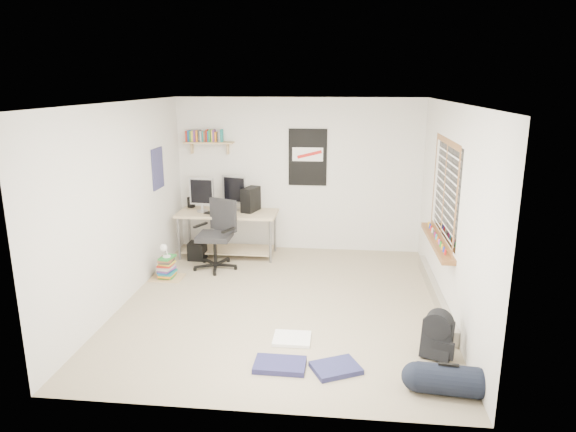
# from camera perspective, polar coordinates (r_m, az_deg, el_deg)

# --- Properties ---
(floor) EXTENTS (4.00, 4.50, 0.01)m
(floor) POSITION_cam_1_polar(r_m,az_deg,el_deg) (6.64, -0.62, -9.66)
(floor) COLOR gray
(floor) RESTS_ON ground
(ceiling) EXTENTS (4.00, 4.50, 0.01)m
(ceiling) POSITION_cam_1_polar(r_m,az_deg,el_deg) (6.06, -0.69, 12.53)
(ceiling) COLOR white
(ceiling) RESTS_ON ground
(back_wall) EXTENTS (4.00, 0.01, 2.50)m
(back_wall) POSITION_cam_1_polar(r_m,az_deg,el_deg) (8.43, 1.17, 4.55)
(back_wall) COLOR silver
(back_wall) RESTS_ON ground
(left_wall) EXTENTS (0.01, 4.50, 2.50)m
(left_wall) POSITION_cam_1_polar(r_m,az_deg,el_deg) (6.76, -17.78, 1.31)
(left_wall) COLOR silver
(left_wall) RESTS_ON ground
(right_wall) EXTENTS (0.01, 4.50, 2.50)m
(right_wall) POSITION_cam_1_polar(r_m,az_deg,el_deg) (6.32, 17.71, 0.41)
(right_wall) COLOR silver
(right_wall) RESTS_ON ground
(desk) EXTENTS (1.62, 0.81, 0.72)m
(desk) POSITION_cam_1_polar(r_m,az_deg,el_deg) (8.32, -6.66, -1.96)
(desk) COLOR tan
(desk) RESTS_ON floor
(monitor_left) EXTENTS (0.40, 0.13, 0.43)m
(monitor_left) POSITION_cam_1_polar(r_m,az_deg,el_deg) (8.25, -9.54, 1.88)
(monitor_left) COLOR #9A9A9E
(monitor_left) RESTS_ON desk
(monitor_right) EXTENTS (0.41, 0.21, 0.44)m
(monitor_right) POSITION_cam_1_polar(r_m,az_deg,el_deg) (8.30, -5.99, 2.12)
(monitor_right) COLOR #99989D
(monitor_right) RESTS_ON desk
(pc_tower) EXTENTS (0.28, 0.41, 0.39)m
(pc_tower) POSITION_cam_1_polar(r_m,az_deg,el_deg) (8.21, -4.16, 1.83)
(pc_tower) COLOR black
(pc_tower) RESTS_ON desk
(keyboard) EXTENTS (0.40, 0.28, 0.02)m
(keyboard) POSITION_cam_1_polar(r_m,az_deg,el_deg) (8.11, -8.05, 0.22)
(keyboard) COLOR black
(keyboard) RESTS_ON desk
(speaker_left) EXTENTS (0.12, 0.12, 0.18)m
(speaker_left) POSITION_cam_1_polar(r_m,az_deg,el_deg) (8.60, -10.70, 1.49)
(speaker_left) COLOR black
(speaker_left) RESTS_ON desk
(speaker_right) EXTENTS (0.10, 0.10, 0.17)m
(speaker_right) POSITION_cam_1_polar(r_m,az_deg,el_deg) (8.02, -6.39, 0.66)
(speaker_right) COLOR black
(speaker_right) RESTS_ON desk
(office_chair) EXTENTS (0.90, 0.90, 1.04)m
(office_chair) POSITION_cam_1_polar(r_m,az_deg,el_deg) (7.74, -8.16, -2.32)
(office_chair) COLOR black
(office_chair) RESTS_ON floor
(wall_shelf) EXTENTS (0.80, 0.22, 0.24)m
(wall_shelf) POSITION_cam_1_polar(r_m,az_deg,el_deg) (8.49, -8.78, 8.07)
(wall_shelf) COLOR tan
(wall_shelf) RESTS_ON back_wall
(poster_back_wall) EXTENTS (0.62, 0.03, 0.92)m
(poster_back_wall) POSITION_cam_1_polar(r_m,az_deg,el_deg) (8.34, 2.20, 6.52)
(poster_back_wall) COLOR black
(poster_back_wall) RESTS_ON back_wall
(poster_left_wall) EXTENTS (0.02, 0.42, 0.60)m
(poster_left_wall) POSITION_cam_1_polar(r_m,az_deg,el_deg) (7.80, -14.28, 5.14)
(poster_left_wall) COLOR navy
(poster_left_wall) RESTS_ON left_wall
(window) EXTENTS (0.10, 1.50, 1.26)m
(window) POSITION_cam_1_polar(r_m,az_deg,el_deg) (6.55, 16.87, 2.76)
(window) COLOR brown
(window) RESTS_ON right_wall
(baseboard_heater) EXTENTS (0.08, 2.50, 0.18)m
(baseboard_heater) POSITION_cam_1_polar(r_m,az_deg,el_deg) (6.95, 16.08, -8.27)
(baseboard_heater) COLOR #B7B2A8
(baseboard_heater) RESTS_ON floor
(backpack) EXTENTS (0.36, 0.33, 0.39)m
(backpack) POSITION_cam_1_polar(r_m,az_deg,el_deg) (5.57, 16.23, -12.99)
(backpack) COLOR black
(backpack) RESTS_ON floor
(duffel_bag) EXTENTS (0.30, 0.30, 0.55)m
(duffel_bag) POSITION_cam_1_polar(r_m,az_deg,el_deg) (5.04, 17.29, -16.98)
(duffel_bag) COLOR black
(duffel_bag) RESTS_ON floor
(tshirt) EXTENTS (0.41, 0.34, 0.04)m
(tshirt) POSITION_cam_1_polar(r_m,az_deg,el_deg) (5.75, 0.45, -13.47)
(tshirt) COLOR white
(tshirt) RESTS_ON floor
(jeans_a) EXTENTS (0.51, 0.33, 0.06)m
(jeans_a) POSITION_cam_1_polar(r_m,az_deg,el_deg) (5.26, -0.91, -16.21)
(jeans_a) COLOR #22234F
(jeans_a) RESTS_ON floor
(jeans_b) EXTENTS (0.55, 0.50, 0.06)m
(jeans_b) POSITION_cam_1_polar(r_m,az_deg,el_deg) (5.24, 5.34, -16.48)
(jeans_b) COLOR #22254F
(jeans_b) RESTS_ON floor
(book_stack) EXTENTS (0.47, 0.39, 0.32)m
(book_stack) POSITION_cam_1_polar(r_m,az_deg,el_deg) (7.57, -13.34, -5.67)
(book_stack) COLOR brown
(book_stack) RESTS_ON floor
(desk_lamp) EXTENTS (0.15, 0.21, 0.19)m
(desk_lamp) POSITION_cam_1_polar(r_m,az_deg,el_deg) (7.47, -13.35, -4.08)
(desk_lamp) COLOR silver
(desk_lamp) RESTS_ON book_stack
(subwoofer) EXTENTS (0.26, 0.26, 0.28)m
(subwoofer) POSITION_cam_1_polar(r_m,az_deg,el_deg) (8.27, -10.04, -3.82)
(subwoofer) COLOR black
(subwoofer) RESTS_ON floor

